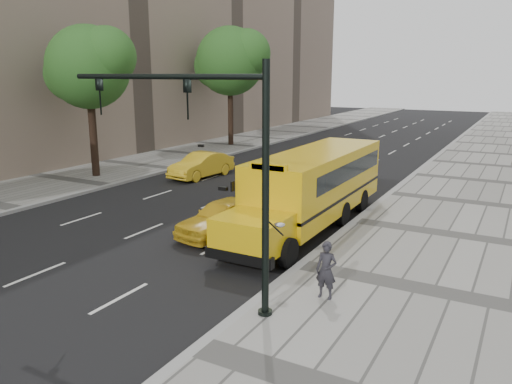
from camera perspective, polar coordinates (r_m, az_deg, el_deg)
The scene contains 11 objects.
ground at distance 23.56m, azimuth -2.73°, elevation -1.57°, with size 140.00×140.00×0.00m, color black.
sidewalk_far at distance 30.65m, azimuth -20.53°, elevation 1.24°, with size 6.00×140.00×0.15m, color gray.
curb_museum at distance 21.12m, azimuth 11.28°, elevation -3.38°, with size 0.30×140.00×0.15m, color gray.
curb_far at distance 28.46m, azimuth -16.58°, elevation 0.66°, with size 0.30×140.00×0.15m, color gray.
tree_b at distance 30.65m, azimuth -18.53°, elevation 13.45°, with size 5.31×4.72×8.79m.
tree_c at distance 42.54m, azimuth -2.87°, elevation 14.77°, with size 6.33×5.63×9.89m.
school_bus at distance 20.43m, azimuth 6.78°, elevation 1.12°, with size 2.96×11.56×3.19m.
taxi_near at distance 19.19m, azimuth -3.74°, elevation -2.88°, with size 1.68×4.17×1.42m, color gold.
taxi_far at distance 30.03m, azimuth -6.25°, elevation 3.07°, with size 1.56×4.48×1.47m, color gold.
pedestrian at distance 13.64m, azimuth 8.03°, elevation -8.84°, with size 0.58×0.38×1.59m, color #26242B.
traffic_signal at distance 12.44m, azimuth -4.63°, elevation 4.17°, with size 6.18×0.36×6.40m.
Camera 1 is at (12.00, -19.34, 6.08)m, focal length 35.00 mm.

